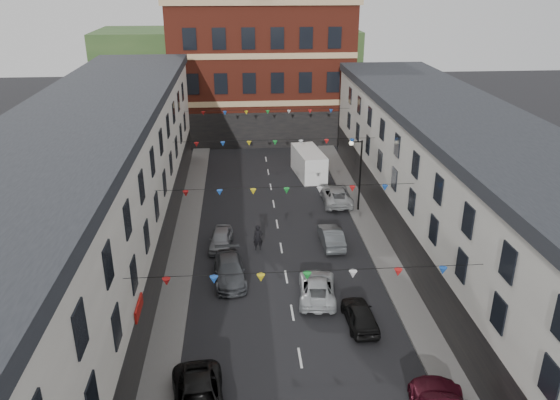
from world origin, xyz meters
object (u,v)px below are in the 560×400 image
object	(u,v)px
street_lamp	(358,166)
pedestrian	(258,238)
car_right_f	(336,195)
white_van	(309,163)
car_left_e	(221,239)
car_right_d	(360,315)
moving_car	(317,287)
car_left_d	(230,270)
car_right_e	(331,236)

from	to	relation	value
street_lamp	pedestrian	size ratio (longest dim) A/B	3.21
car_right_f	white_van	world-z (taller)	white_van
street_lamp	white_van	world-z (taller)	street_lamp
car_left_e	pedestrian	bearing A→B (deg)	-8.94
car_right_d	moving_car	bearing A→B (deg)	-59.08
car_right_f	pedestrian	world-z (taller)	pedestrian
car_left_d	car_right_f	size ratio (longest dim) A/B	0.95
car_right_f	white_van	xyz separation A→B (m)	(-1.48, 6.73, 0.57)
moving_car	white_van	size ratio (longest dim) A/B	0.81
car_left_e	car_right_e	xyz separation A→B (m)	(7.84, -0.26, 0.03)
moving_car	white_van	distance (m)	21.24
car_right_e	pedestrian	size ratio (longest dim) A/B	2.16
car_left_d	white_van	world-z (taller)	white_van
street_lamp	moving_car	bearing A→B (deg)	-111.54
street_lamp	pedestrian	bearing A→B (deg)	-143.11
car_left_e	car_right_d	world-z (taller)	car_right_d
car_right_e	moving_car	distance (m)	6.96
car_right_d	car_right_f	world-z (taller)	car_right_f
white_van	pedestrian	xyz separation A→B (m)	(-5.43, -14.82, -0.33)
pedestrian	car_right_d	bearing A→B (deg)	-63.51
street_lamp	white_van	xyz separation A→B (m)	(-2.75, 8.68, -2.64)
car_right_f	moving_car	world-z (taller)	car_right_f
car_left_e	car_right_f	bearing A→B (deg)	42.76
white_van	pedestrian	bearing A→B (deg)	-117.45
car_left_e	car_right_d	distance (m)	12.66
car_left_e	car_right_f	distance (m)	12.09
car_left_d	white_van	bearing A→B (deg)	64.15
car_right_f	car_left_d	bearing A→B (deg)	54.11
car_left_e	white_van	distance (m)	16.32
car_right_e	moving_car	xyz separation A→B (m)	(-1.96, -6.68, -0.02)
car_left_d	car_right_e	distance (m)	8.38
street_lamp	white_van	size ratio (longest dim) A/B	1.05
car_right_d	car_right_e	bearing A→B (deg)	-92.19
white_van	car_left_d	bearing A→B (deg)	-118.88
street_lamp	moving_car	distance (m)	13.77
car_right_e	white_van	bearing A→B (deg)	-92.26
car_right_f	moving_car	xyz separation A→B (m)	(-3.64, -14.39, -0.05)
street_lamp	car_right_f	bearing A→B (deg)	122.98
car_right_e	white_van	size ratio (longest dim) A/B	0.71
street_lamp	car_right_e	xyz separation A→B (m)	(-2.95, -5.76, -3.24)
car_right_f	pedestrian	xyz separation A→B (m)	(-6.91, -8.09, 0.24)
white_van	car_right_d	bearing A→B (deg)	-97.81
moving_car	street_lamp	bearing A→B (deg)	-105.35
car_right_d	moving_car	distance (m)	3.59
car_right_d	car_right_f	size ratio (longest dim) A/B	0.76
street_lamp	car_right_e	world-z (taller)	street_lamp
white_van	moving_car	bearing A→B (deg)	-103.17
car_right_f	white_van	bearing A→B (deg)	-76.95
white_van	pedestrian	world-z (taller)	white_van
car_left_d	car_right_d	xyz separation A→B (m)	(7.20, -5.39, -0.04)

